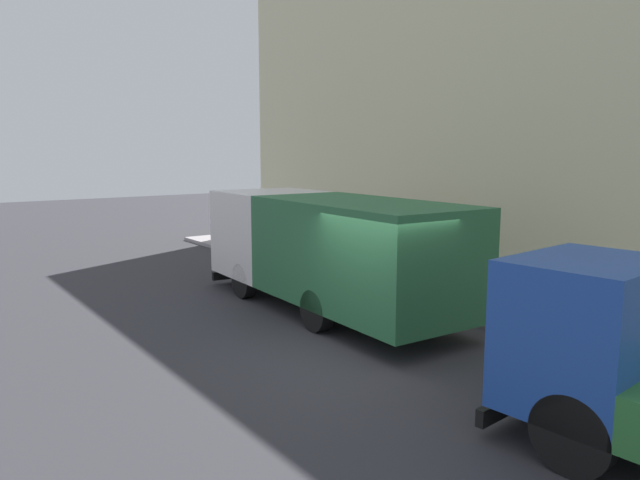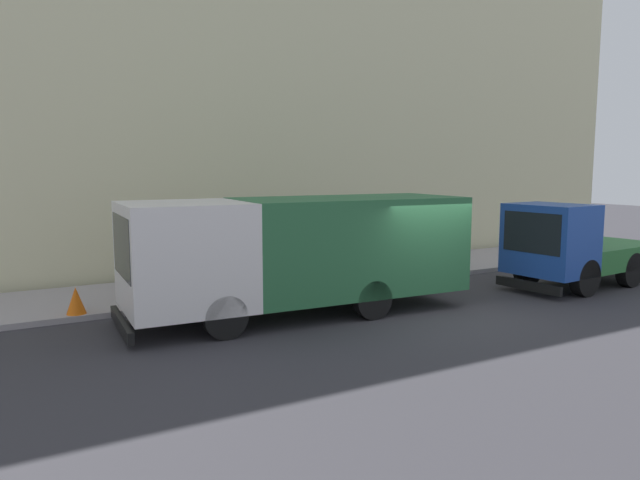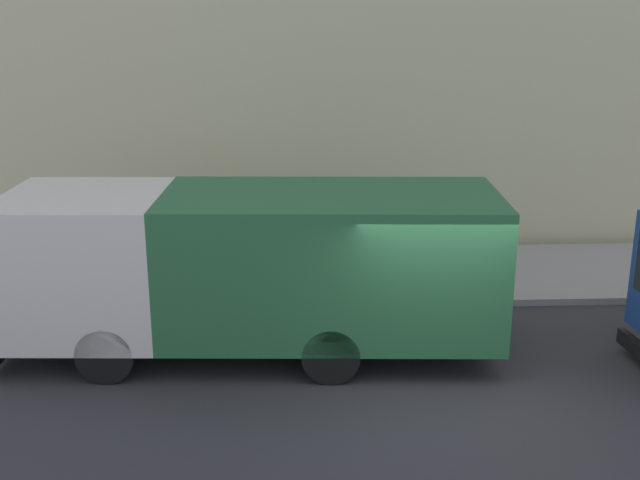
% 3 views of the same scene
% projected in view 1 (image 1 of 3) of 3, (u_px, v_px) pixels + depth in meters
% --- Properties ---
extents(ground, '(80.00, 80.00, 0.00)m').
position_uv_depth(ground, '(363.00, 353.00, 10.80)').
color(ground, '#313035').
extents(sidewalk, '(3.49, 30.00, 0.13)m').
position_uv_depth(sidewalk, '(520.00, 309.00, 13.57)').
color(sidewalk, '#9D9698').
rests_on(sidewalk, ground).
extents(building_facade, '(0.50, 30.00, 12.81)m').
position_uv_depth(building_facade, '(590.00, 35.00, 13.94)').
color(building_facade, beige).
rests_on(building_facade, ground).
extents(large_utility_truck, '(2.90, 7.96, 2.64)m').
position_uv_depth(large_utility_truck, '(327.00, 246.00, 13.55)').
color(large_utility_truck, white).
rests_on(large_utility_truck, ground).
extents(pedestrian_walking, '(0.53, 0.53, 1.73)m').
position_uv_depth(pedestrian_walking, '(347.00, 241.00, 17.43)').
color(pedestrian_walking, '#3D3054').
rests_on(pedestrian_walking, sidewalk).
extents(pedestrian_standing, '(0.49, 0.49, 1.67)m').
position_uv_depth(pedestrian_standing, '(418.00, 243.00, 17.29)').
color(pedestrian_standing, black).
rests_on(pedestrian_standing, sidewalk).
extents(traffic_cone_orange, '(0.42, 0.42, 0.60)m').
position_uv_depth(traffic_cone_orange, '(291.00, 256.00, 18.46)').
color(traffic_cone_orange, orange).
rests_on(traffic_cone_orange, sidewalk).
extents(street_sign_post, '(0.44, 0.08, 2.25)m').
position_uv_depth(street_sign_post, '(390.00, 239.00, 14.86)').
color(street_sign_post, '#4C5156').
rests_on(street_sign_post, sidewalk).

